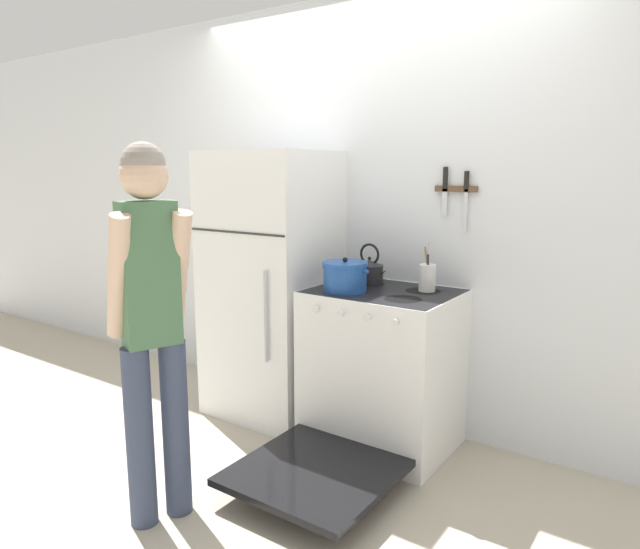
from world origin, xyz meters
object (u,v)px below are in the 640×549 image
at_px(tea_kettle, 370,271).
at_px(utensil_jar, 427,277).
at_px(stove_range, 379,371).
at_px(refrigerator, 271,286).
at_px(dutch_oven_pot, 345,276).
at_px(person, 151,314).

distance_m(tea_kettle, utensil_jar, 0.36).
bearing_deg(stove_range, refrigerator, 177.32).
distance_m(refrigerator, stove_range, 0.88).
distance_m(stove_range, dutch_oven_pot, 0.56).
bearing_deg(utensil_jar, person, -116.67).
xyz_separation_m(utensil_jar, person, (-0.66, -1.32, -0.02)).
xyz_separation_m(refrigerator, utensil_jar, (0.99, 0.13, 0.14)).
bearing_deg(utensil_jar, tea_kettle, -179.02).
relative_size(stove_range, dutch_oven_pot, 4.56).
height_order(refrigerator, utensil_jar, refrigerator).
xyz_separation_m(stove_range, dutch_oven_pot, (-0.17, -0.08, 0.53)).
height_order(dutch_oven_pot, utensil_jar, utensil_jar).
height_order(refrigerator, person, person).
bearing_deg(dutch_oven_pot, refrigerator, 168.97).
distance_m(stove_range, tea_kettle, 0.57).
xyz_separation_m(refrigerator, person, (0.33, -1.19, 0.12)).
bearing_deg(utensil_jar, refrigerator, -172.55).
bearing_deg(tea_kettle, dutch_oven_pot, -93.15).
height_order(refrigerator, stove_range, refrigerator).
xyz_separation_m(dutch_oven_pot, utensil_jar, (0.37, 0.25, -0.00)).
relative_size(refrigerator, utensil_jar, 6.09).
bearing_deg(refrigerator, dutch_oven_pot, -11.03).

